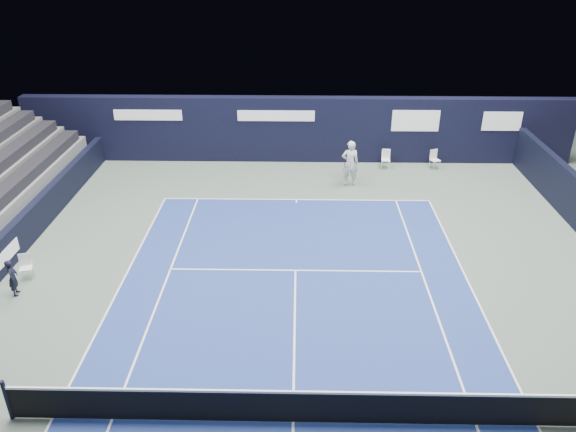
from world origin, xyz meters
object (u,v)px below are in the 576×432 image
Objects in this scene: folding_chair_back_a at (386,156)px; line_judge_chair at (26,265)px; tennis_net at (293,406)px; tennis_player at (350,163)px; folding_chair_back_b at (434,158)px.

folding_chair_back_a is 16.05m from line_judge_chair.
tennis_net reaches higher than folding_chair_back_a.
tennis_player reaches higher than line_judge_chair.
folding_chair_back_a is at bearing 47.96° from tennis_player.
line_judge_chair is 10.37m from tennis_net.
tennis_player is (-1.86, -2.07, 0.41)m from folding_chair_back_a.
line_judge_chair is (-12.74, -9.77, -0.12)m from folding_chair_back_a.
line_judge_chair is 0.06× the size of tennis_net.
tennis_net is at bearing -136.50° from folding_chair_back_b.
tennis_player reaches higher than tennis_net.
tennis_net is 13.73m from tennis_player.
folding_chair_back_b is 17.89m from line_judge_chair.
line_judge_chair is at bearing -171.07° from folding_chair_back_b.
tennis_player reaches higher than folding_chair_back_b.
folding_chair_back_a is 0.44× the size of tennis_player.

